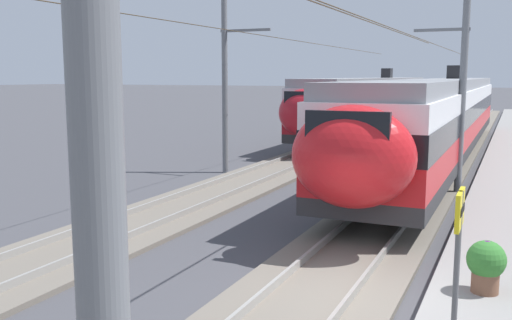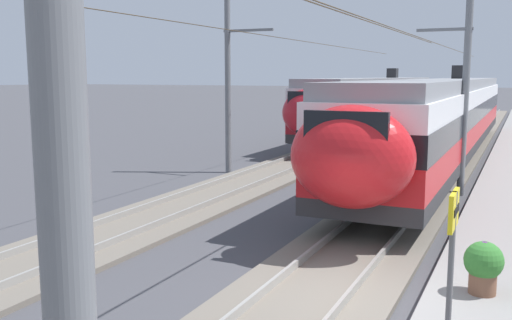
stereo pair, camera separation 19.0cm
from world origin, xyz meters
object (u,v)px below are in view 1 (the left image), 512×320
train_near_platform (441,115)px  catenary_mast_far_side (228,74)px  catenary_mast_west (74,25)px  potted_plant_by_shelter (486,263)px  train_far_track (372,102)px  platform_sign (459,234)px  catenary_mast_mid (460,78)px

train_near_platform → catenary_mast_far_side: bearing=130.6°
catenary_mast_west → potted_plant_by_shelter: catenary_mast_west is taller
catenary_mast_west → train_near_platform: bearing=3.2°
train_far_track → platform_sign: 32.26m
train_near_platform → catenary_mast_mid: catenary_mast_mid is taller
catenary_mast_west → platform_sign: size_ratio=18.73×
catenary_mast_west → catenary_mast_far_side: catenary_mast_west is taller
train_far_track → catenary_mast_far_side: (-18.10, 1.74, 1.87)m
train_near_platform → potted_plant_by_shelter: bearing=-170.6°
train_near_platform → potted_plant_by_shelter: train_near_platform is taller
train_near_platform → catenary_mast_far_side: catenary_mast_far_side is taller
train_near_platform → potted_plant_by_shelter: size_ratio=35.42×
train_far_track → catenary_mast_west: 37.76m
train_far_track → potted_plant_by_shelter: size_ratio=31.29×
catenary_mast_west → catenary_mast_far_side: bearing=25.5°
catenary_mast_mid → catenary_mast_far_side: size_ratio=1.00×
catenary_mast_west → catenary_mast_mid: bearing=0.0°
train_far_track → catenary_mast_mid: 20.27m
catenary_mast_mid → platform_sign: catenary_mast_mid is taller
train_far_track → catenary_mast_far_side: 18.28m
catenary_mast_mid → platform_sign: size_ratio=18.73×
catenary_mast_mid → potted_plant_by_shelter: catenary_mast_mid is taller
train_far_track → platform_sign: bearing=-164.8°
train_near_platform → potted_plant_by_shelter: (-17.21, -2.84, -1.40)m
train_near_platform → catenary_mast_mid: 7.61m
potted_plant_by_shelter → platform_sign: bearing=173.1°
catenary_mast_west → catenary_mast_mid: (18.15, 0.01, -0.28)m
train_far_track → catenary_mast_mid: catenary_mast_mid is taller
train_far_track → catenary_mast_mid: size_ratio=0.70×
catenary_mast_mid → potted_plant_by_shelter: (-9.92, -1.45, -3.11)m
catenary_mast_far_side → train_far_track: bearing=-5.5°
train_far_track → catenary_mast_far_side: size_ratio=0.70×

